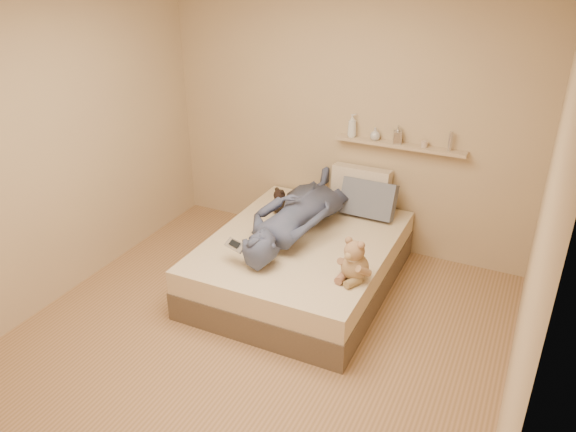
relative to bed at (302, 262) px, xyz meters
The scene contains 10 objects.
room 1.42m from the bed, 90.00° to the right, with size 3.80×3.80×3.80m.
bed is the anchor object (origin of this frame).
game_console 0.78m from the bed, 117.74° to the right, with size 0.20×0.14×0.06m.
teddy_bear 0.82m from the bed, 33.77° to the right, with size 0.28×0.29×0.35m.
dark_plush 0.64m from the bed, 136.39° to the left, with size 0.17×0.17×0.25m.
pillow_cream 0.96m from the bed, 74.15° to the left, with size 0.55×0.16×0.40m, color beige.
pillow_grey 0.87m from the bed, 62.38° to the left, with size 0.50×0.14×0.34m, color slate.
person 0.45m from the bed, 124.01° to the left, with size 0.59×1.63×0.39m, color #404566.
wall_shelf 1.38m from the bed, 58.82° to the left, with size 1.20×0.12×0.03m, color tan.
shelf_bottles 1.38m from the bed, 69.62° to the left, with size 0.98×0.12×0.22m.
Camera 1 is at (1.72, -2.95, 2.78)m, focal length 35.00 mm.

